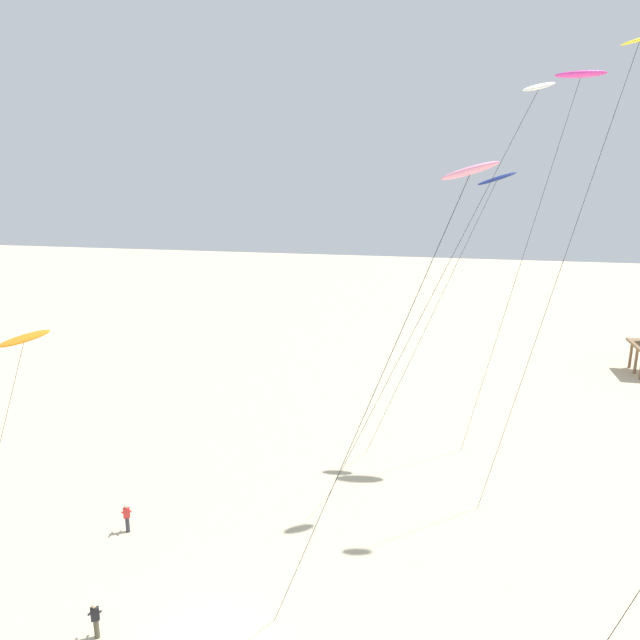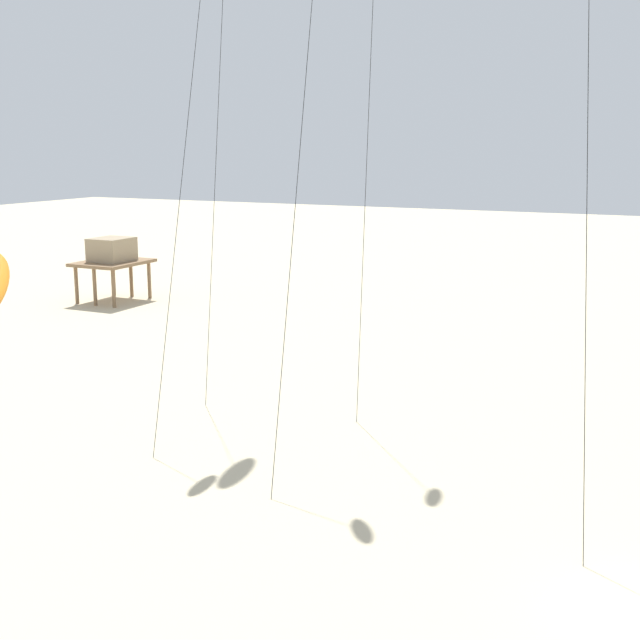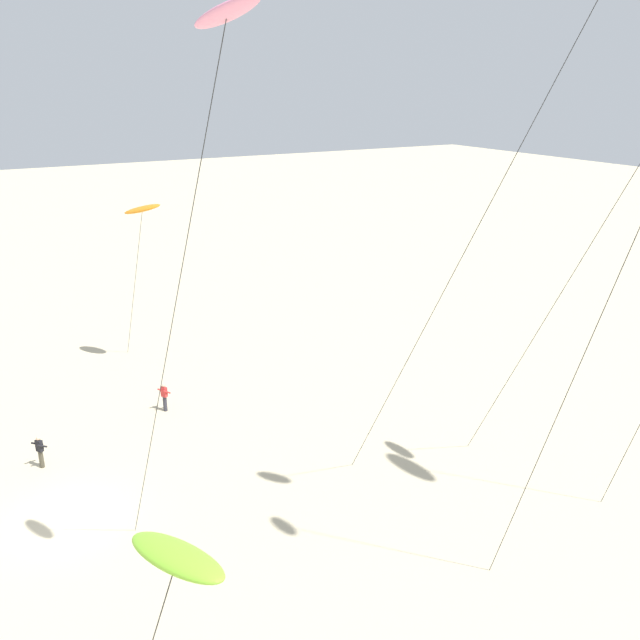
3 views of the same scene
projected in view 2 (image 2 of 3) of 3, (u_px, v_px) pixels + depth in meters
name	position (u px, v px, depth m)	size (l,w,h in m)	color
stilt_house	(112.00, 255.00, 64.96)	(5.43, 4.46, 4.93)	#846647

